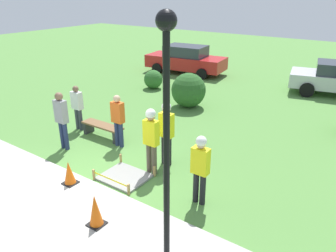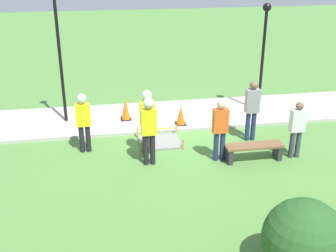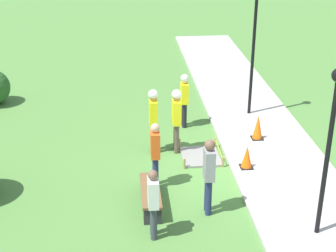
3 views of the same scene
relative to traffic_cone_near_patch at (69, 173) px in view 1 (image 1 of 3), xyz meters
name	(u,v)px [view 1 (image 1 of 3)]	position (x,y,z in m)	size (l,w,h in m)	color
ground_plane	(85,180)	(0.08, 0.41, -0.41)	(60.00, 60.00, 0.00)	#51843D
sidewalk	(40,205)	(0.08, -0.96, -0.36)	(28.00, 2.74, 0.10)	#ADAAA3
wet_concrete_patch	(125,177)	(0.86, 1.09, -0.37)	(1.27, 1.10, 0.31)	gray
traffic_cone_near_patch	(69,173)	(0.00, 0.00, 0.00)	(0.34, 0.34, 0.62)	black
traffic_cone_far_patch	(95,210)	(1.72, -0.73, 0.06)	(0.34, 0.34, 0.73)	black
park_bench	(103,128)	(-1.49, 2.64, -0.08)	(1.59, 0.44, 0.47)	#2D2D33
worker_supervisor	(151,135)	(1.29, 1.73, 0.73)	(0.40, 0.27, 1.88)	brown
worker_assistant	(200,165)	(3.03, 1.30, 0.62)	(0.40, 0.25, 1.73)	black
worker_trainee	(166,128)	(1.34, 2.37, 0.74)	(0.40, 0.27, 1.88)	black
bystander_in_orange_shirt	(118,118)	(-0.57, 2.45, 0.57)	(0.40, 0.23, 1.71)	navy
bystander_in_gray_shirt	(77,105)	(-2.68, 2.64, 0.50)	(0.40, 0.22, 1.61)	#383D47
bystander_in_white_shirt	(62,117)	(-1.86, 1.34, 0.66)	(0.40, 0.24, 1.85)	navy
lamppost_near	(166,125)	(3.68, -0.95, 2.52)	(0.28, 0.28, 4.38)	black
parked_car_red	(186,59)	(-4.04, 11.99, 0.41)	(4.79, 2.38, 1.62)	red
shrub_rounded_near	(153,79)	(-3.66, 8.32, 0.06)	(0.93, 0.93, 0.93)	#2D6028
shrub_rounded_far	(189,90)	(-0.75, 6.96, 0.32)	(1.46, 1.46, 1.46)	#285623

